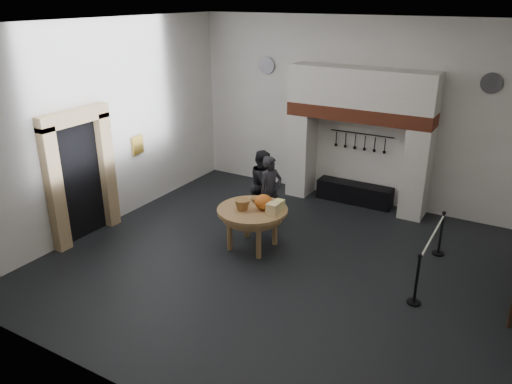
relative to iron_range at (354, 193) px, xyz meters
The scene contains 29 objects.
floor 3.73m from the iron_range, 90.00° to the right, with size 9.00×8.00×0.02m, color black.
ceiling 5.65m from the iron_range, 90.00° to the right, with size 9.00×8.00×0.02m, color silver.
wall_back 2.02m from the iron_range, 90.00° to the left, with size 9.00×0.02×4.50m, color silver.
wall_front 7.97m from the iron_range, 90.00° to the right, with size 9.00×0.02×4.50m, color silver.
wall_left 6.17m from the iron_range, 140.42° to the right, with size 0.02×8.00×4.50m, color silver.
chimney_pier_left 1.69m from the iron_range, behind, with size 0.55×0.70×2.15m, color silver.
chimney_pier_right 1.69m from the iron_range, ahead, with size 0.55×0.70×2.15m, color silver.
hearth_brick_band 2.06m from the iron_range, 90.00° to the right, with size 3.50×0.72×0.32m, color #9E442B.
chimney_hood 2.67m from the iron_range, 90.00° to the right, with size 3.50×0.70×0.90m, color silver.
iron_range is the anchor object (origin of this frame).
utensil_rail 1.51m from the iron_range, 90.00° to the left, with size 0.02×0.02×1.60m, color black.
door_recess 6.58m from the iron_range, 133.44° to the right, with size 0.04×1.10×2.50m, color black.
door_jamb_near 7.05m from the iron_range, 128.94° to the right, with size 0.22×0.30×2.60m, color tan.
door_jamb_far 6.04m from the iron_range, 137.45° to the right, with size 0.22×0.30×2.60m, color tan.
door_lintel 6.87m from the iron_range, 132.86° to the right, with size 0.22×1.70×0.30m, color tan.
wall_plaque 5.49m from the iron_range, 146.73° to the right, with size 0.05×0.34×0.44m, color gold.
work_table 3.57m from the iron_range, 106.65° to the right, with size 1.45×1.45×0.07m, color tan.
pumpkin 3.46m from the iron_range, 103.88° to the right, with size 0.36×0.36×0.31m, color orange.
cheese_block_big 3.54m from the iron_range, 98.46° to the right, with size 0.22×0.22×0.24m, color #F1D490.
cheese_block_small 3.25m from the iron_range, 99.62° to the right, with size 0.18×0.18×0.20m, color #F1EE90.
wicker_basket 3.78m from the iron_range, 108.21° to the right, with size 0.32×0.32×0.22m, color olive.
bread_loaf 3.30m from the iron_range, 110.14° to the right, with size 0.31×0.18×0.13m, color #9E6838.
visitor_near 2.66m from the iron_range, 116.88° to the right, with size 0.61×0.40×1.67m, color #222227.
visitor_far 2.54m from the iron_range, 129.42° to the right, with size 0.80×0.62×1.64m, color black.
pewter_plate_back_left 4.01m from the iron_range, behind, with size 0.44×0.44×0.03m, color #4C4C51.
pewter_plate_back_right 4.01m from the iron_range, ahead, with size 0.44×0.44×0.03m, color #4C4C51.
barrier_post_near 4.47m from the iron_range, 57.04° to the right, with size 0.05×0.05×0.90m, color black.
barrier_post_far 3.00m from the iron_range, 35.71° to the right, with size 0.05×0.05×0.90m, color black.
barrier_rope 3.71m from the iron_range, 48.51° to the right, with size 0.04×0.04×2.00m, color white.
Camera 1 is at (3.72, -7.67, 4.96)m, focal length 35.00 mm.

